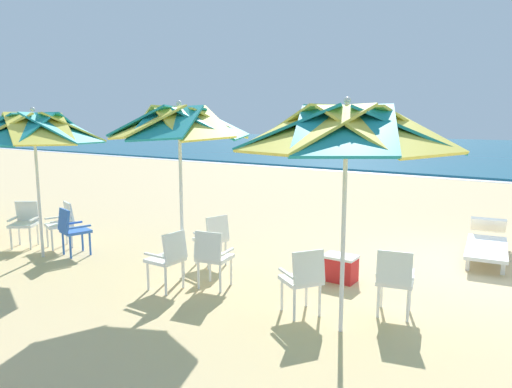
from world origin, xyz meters
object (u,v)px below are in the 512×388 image
Objects in this scene: plastic_chair_4 at (169,257)px; plastic_chair_6 at (72,229)px; beach_umbrella_2 at (34,129)px; cooler_box at (340,268)px; beach_umbrella_0 at (346,130)px; plastic_chair_5 at (25,221)px; beach_umbrella_1 at (179,125)px; plastic_chair_3 at (212,255)px; plastic_chair_0 at (395,278)px; plastic_chair_2 at (213,237)px; sun_lounger_1 at (487,243)px; plastic_chair_1 at (303,277)px; plastic_chair_7 at (62,222)px.

plastic_chair_4 and plastic_chair_6 have the same top height.
beach_umbrella_2 is 5.63m from cooler_box.
plastic_chair_4 is 3.52m from beach_umbrella_2.
plastic_chair_5 is at bearing 179.75° from beach_umbrella_0.
beach_umbrella_1 reaches higher than plastic_chair_3.
plastic_chair_4 is (-2.97, -0.90, 0.00)m from plastic_chair_0.
beach_umbrella_0 is 3.10× the size of plastic_chair_3.
plastic_chair_2 is at bearing 15.86° from plastic_chair_5.
plastic_chair_5 is (-3.77, -1.07, 0.00)m from plastic_chair_2.
plastic_chair_6 is at bearing -147.36° from sun_lounger_1.
sun_lounger_1 is (1.50, 3.95, -0.22)m from plastic_chair_1.
plastic_chair_3 is at bearing 2.15° from plastic_chair_6.
plastic_chair_5 is 1.00× the size of plastic_chair_7.
plastic_chair_2 is 1.73× the size of cooler_box.
plastic_chair_7 is at bearing 114.69° from beach_umbrella_2.
beach_umbrella_1 is 4.22m from plastic_chair_5.
beach_umbrella_2 is 8.10m from sun_lounger_1.
beach_umbrella_0 is 2.76m from cooler_box.
beach_umbrella_0 is at bearing -7.05° from plastic_chair_3.
beach_umbrella_1 is 5.67m from sun_lounger_1.
plastic_chair_1 is 0.32× the size of beach_umbrella_1.
sun_lounger_1 is at bearing 33.31° from beach_umbrella_2.
plastic_chair_3 is at bearing 3.02° from plastic_chair_5.
plastic_chair_4 is at bearing -69.07° from beach_umbrella_1.
plastic_chair_1 is 1.00× the size of plastic_chair_7.
cooler_box is (5.19, 1.20, -0.30)m from plastic_chair_7.
beach_umbrella_0 is 2.81m from beach_umbrella_1.
plastic_chair_1 is at bearing 0.10° from plastic_chair_6.
beach_umbrella_2 is at bearing -177.89° from beach_umbrella_0.
beach_umbrella_0 reaches higher than plastic_chair_0.
beach_umbrella_0 is 3.10× the size of plastic_chair_7.
beach_umbrella_0 is 3.10× the size of plastic_chair_5.
beach_umbrella_2 is at bearing -146.69° from sun_lounger_1.
plastic_chair_1 is 2.41m from plastic_chair_2.
plastic_chair_7 is (-3.13, -0.70, 0.00)m from plastic_chair_2.
cooler_box is at bearing 31.15° from beach_umbrella_1.
plastic_chair_3 reaches higher than sun_lounger_1.
beach_umbrella_1 reaches higher than plastic_chair_6.
plastic_chair_3 is at bearing 40.42° from plastic_chair_4.
beach_umbrella_0 is at bearing -115.92° from plastic_chair_0.
plastic_chair_6 is (-2.48, -0.21, -1.86)m from beach_umbrella_1.
plastic_chair_0 is at bearing 3.28° from plastic_chair_7.
plastic_chair_5 is (-6.57, 0.03, -1.83)m from beach_umbrella_0.
plastic_chair_3 is (-2.50, -0.50, 0.00)m from plastic_chair_0.
beach_umbrella_0 is 5.36× the size of cooler_box.
plastic_chair_4 is (-2.60, -0.14, -1.83)m from beach_umbrella_0.
plastic_chair_1 is 1.00× the size of plastic_chair_5.
sun_lounger_1 is (3.05, 3.84, -0.22)m from plastic_chair_3.
beach_umbrella_1 is at bearing -134.65° from sun_lounger_1.
plastic_chair_2 is 1.00× the size of plastic_chair_3.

